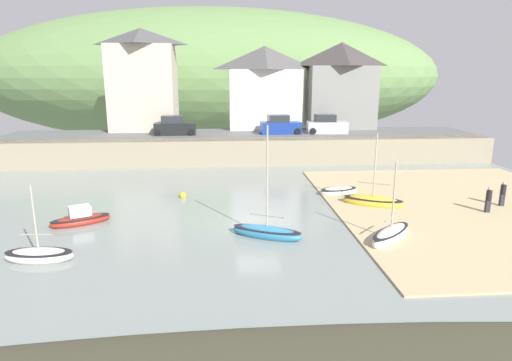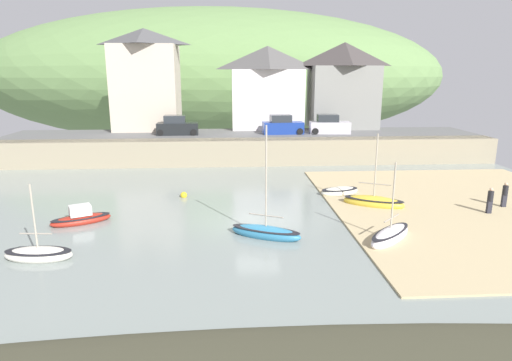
{
  "view_description": "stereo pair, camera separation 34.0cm",
  "coord_description": "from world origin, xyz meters",
  "px_view_note": "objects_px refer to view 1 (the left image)",
  "views": [
    {
      "loc": [
        -1.95,
        -24.0,
        8.58
      ],
      "look_at": [
        0.04,
        2.08,
        2.09
      ],
      "focal_mm": 30.77,
      "sensor_mm": 36.0,
      "label": 1
    },
    {
      "loc": [
        -1.61,
        -24.02,
        8.58
      ],
      "look_at": [
        0.04,
        2.08,
        2.09
      ],
      "focal_mm": 30.77,
      "sensor_mm": 36.0,
      "label": 2
    }
  ],
  "objects_px": {
    "sailboat_blue_trim": "(39,255)",
    "sailboat_far_left": "(391,235)",
    "waterfront_building_centre": "(265,87)",
    "parked_car_end_of_row": "(327,125)",
    "dinghy_open_wooden": "(339,191)",
    "parked_car_by_wall": "(280,126)",
    "mooring_buoy": "(183,195)",
    "waterfront_building_right": "(340,85)",
    "sailboat_white_hull": "(80,219)",
    "person_on_slipway": "(503,193)",
    "parked_car_near_slipway": "(175,127)",
    "motorboat_with_cabin": "(267,232)",
    "person_near_water": "(489,198)",
    "sailboat_nearest_shore": "(373,202)",
    "waterfront_building_left": "(143,79)"
  },
  "relations": [
    {
      "from": "dinghy_open_wooden",
      "to": "parked_car_by_wall",
      "type": "xyz_separation_m",
      "value": [
        -2.39,
        14.69,
        2.98
      ]
    },
    {
      "from": "dinghy_open_wooden",
      "to": "sailboat_blue_trim",
      "type": "xyz_separation_m",
      "value": [
        -16.97,
        -10.22,
        0.02
      ]
    },
    {
      "from": "person_on_slipway",
      "to": "sailboat_nearest_shore",
      "type": "bearing_deg",
      "value": 173.72
    },
    {
      "from": "person_on_slipway",
      "to": "person_near_water",
      "type": "relative_size",
      "value": 1.0
    },
    {
      "from": "waterfront_building_left",
      "to": "sailboat_far_left",
      "type": "relative_size",
      "value": 2.42
    },
    {
      "from": "motorboat_with_cabin",
      "to": "mooring_buoy",
      "type": "xyz_separation_m",
      "value": [
        -5.13,
        8.04,
        -0.14
      ]
    },
    {
      "from": "parked_car_by_wall",
      "to": "parked_car_end_of_row",
      "type": "xyz_separation_m",
      "value": [
        4.87,
        0.0,
        0.0
      ]
    },
    {
      "from": "motorboat_with_cabin",
      "to": "person_on_slipway",
      "type": "xyz_separation_m",
      "value": [
        15.79,
        4.13,
        0.7
      ]
    },
    {
      "from": "waterfront_building_centre",
      "to": "parked_car_near_slipway",
      "type": "bearing_deg",
      "value": -154.77
    },
    {
      "from": "sailboat_white_hull",
      "to": "person_on_slipway",
      "type": "xyz_separation_m",
      "value": [
        26.38,
        1.19,
        0.69
      ]
    },
    {
      "from": "waterfront_building_left",
      "to": "motorboat_with_cabin",
      "type": "height_order",
      "value": "waterfront_building_left"
    },
    {
      "from": "parked_car_by_wall",
      "to": "person_on_slipway",
      "type": "bearing_deg",
      "value": -60.33
    },
    {
      "from": "mooring_buoy",
      "to": "parked_car_by_wall",
      "type": "bearing_deg",
      "value": 59.26
    },
    {
      "from": "waterfront_building_centre",
      "to": "sailboat_blue_trim",
      "type": "bearing_deg",
      "value": -114.49
    },
    {
      "from": "sailboat_white_hull",
      "to": "mooring_buoy",
      "type": "distance_m",
      "value": 7.47
    },
    {
      "from": "sailboat_nearest_shore",
      "to": "dinghy_open_wooden",
      "type": "relative_size",
      "value": 1.6
    },
    {
      "from": "sailboat_white_hull",
      "to": "sailboat_nearest_shore",
      "type": "bearing_deg",
      "value": -19.94
    },
    {
      "from": "waterfront_building_right",
      "to": "dinghy_open_wooden",
      "type": "xyz_separation_m",
      "value": [
        -4.92,
        -19.19,
        -6.94
      ]
    },
    {
      "from": "sailboat_white_hull",
      "to": "parked_car_by_wall",
      "type": "bearing_deg",
      "value": 27.78
    },
    {
      "from": "waterfront_building_left",
      "to": "dinghy_open_wooden",
      "type": "height_order",
      "value": "waterfront_building_left"
    },
    {
      "from": "motorboat_with_cabin",
      "to": "parked_car_near_slipway",
      "type": "distance_m",
      "value": 24.03
    },
    {
      "from": "waterfront_building_right",
      "to": "parked_car_by_wall",
      "type": "height_order",
      "value": "waterfront_building_right"
    },
    {
      "from": "waterfront_building_right",
      "to": "motorboat_with_cabin",
      "type": "bearing_deg",
      "value": -111.88
    },
    {
      "from": "waterfront_building_centre",
      "to": "mooring_buoy",
      "type": "height_order",
      "value": "waterfront_building_centre"
    },
    {
      "from": "waterfront_building_left",
      "to": "sailboat_white_hull",
      "type": "height_order",
      "value": "waterfront_building_left"
    },
    {
      "from": "sailboat_white_hull",
      "to": "parked_car_near_slipway",
      "type": "xyz_separation_m",
      "value": [
        3.5,
        19.84,
        2.91
      ]
    },
    {
      "from": "motorboat_with_cabin",
      "to": "person_on_slipway",
      "type": "distance_m",
      "value": 16.34
    },
    {
      "from": "motorboat_with_cabin",
      "to": "waterfront_building_centre",
      "type": "bearing_deg",
      "value": 110.64
    },
    {
      "from": "waterfront_building_left",
      "to": "mooring_buoy",
      "type": "relative_size",
      "value": 22.77
    },
    {
      "from": "sailboat_blue_trim",
      "to": "parked_car_near_slipway",
      "type": "distance_m",
      "value": 25.38
    },
    {
      "from": "motorboat_with_cabin",
      "to": "person_near_water",
      "type": "height_order",
      "value": "motorboat_with_cabin"
    },
    {
      "from": "sailboat_blue_trim",
      "to": "person_on_slipway",
      "type": "bearing_deg",
      "value": 18.11
    },
    {
      "from": "mooring_buoy",
      "to": "sailboat_nearest_shore",
      "type": "bearing_deg",
      "value": -13.32
    },
    {
      "from": "waterfront_building_right",
      "to": "parked_car_end_of_row",
      "type": "relative_size",
      "value": 2.22
    },
    {
      "from": "sailboat_white_hull",
      "to": "sailboat_blue_trim",
      "type": "distance_m",
      "value": 5.09
    },
    {
      "from": "person_near_water",
      "to": "parked_car_end_of_row",
      "type": "bearing_deg",
      "value": 105.66
    },
    {
      "from": "waterfront_building_right",
      "to": "parked_car_end_of_row",
      "type": "xyz_separation_m",
      "value": [
        -2.45,
        -4.5,
        -3.96
      ]
    },
    {
      "from": "waterfront_building_left",
      "to": "parked_car_near_slipway",
      "type": "height_order",
      "value": "waterfront_building_left"
    },
    {
      "from": "waterfront_building_left",
      "to": "parked_car_near_slipway",
      "type": "relative_size",
      "value": 2.57
    },
    {
      "from": "sailboat_blue_trim",
      "to": "sailboat_far_left",
      "type": "relative_size",
      "value": 0.87
    },
    {
      "from": "waterfront_building_right",
      "to": "person_near_water",
      "type": "bearing_deg",
      "value": -82.7
    },
    {
      "from": "sailboat_white_hull",
      "to": "parked_car_end_of_row",
      "type": "relative_size",
      "value": 0.84
    },
    {
      "from": "person_near_water",
      "to": "sailboat_far_left",
      "type": "bearing_deg",
      "value": -152.97
    },
    {
      "from": "waterfront_building_left",
      "to": "motorboat_with_cabin",
      "type": "xyz_separation_m",
      "value": [
        10.71,
        -27.28,
        -7.52
      ]
    },
    {
      "from": "waterfront_building_centre",
      "to": "parked_car_end_of_row",
      "type": "distance_m",
      "value": 8.42
    },
    {
      "from": "sailboat_nearest_shore",
      "to": "waterfront_building_left",
      "type": "bearing_deg",
      "value": 156.55
    },
    {
      "from": "dinghy_open_wooden",
      "to": "waterfront_building_centre",
      "type": "bearing_deg",
      "value": 84.79
    },
    {
      "from": "waterfront_building_right",
      "to": "person_on_slipway",
      "type": "height_order",
      "value": "waterfront_building_right"
    },
    {
      "from": "parked_car_near_slipway",
      "to": "person_on_slipway",
      "type": "relative_size",
      "value": 2.56
    },
    {
      "from": "parked_car_near_slipway",
      "to": "parked_car_end_of_row",
      "type": "bearing_deg",
      "value": -1.72
    }
  ]
}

